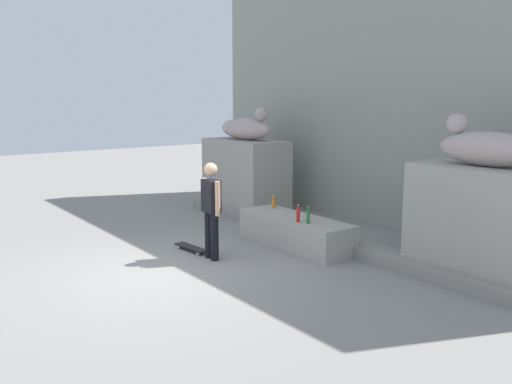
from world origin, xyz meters
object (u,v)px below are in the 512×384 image
statue_reclining_right (487,147)px  skateboard (191,247)px  bottle_green (308,216)px  skater (211,206)px  bottle_red (298,215)px  statue_reclining_left (246,128)px  bottle_orange (273,203)px

statue_reclining_right → skateboard: size_ratio=1.99×
skateboard → bottle_green: bearing=-136.6°
skater → bottle_red: skater is taller
statue_reclining_left → bottle_orange: 2.74m
statue_reclining_left → skateboard: (2.22, -2.83, -1.95)m
skater → bottle_green: 1.73m
bottle_red → bottle_green: bearing=21.3°
bottle_red → bottle_orange: size_ratio=1.27×
statue_reclining_left → bottle_red: size_ratio=5.14×
skater → bottle_green: skater is taller
skateboard → bottle_orange: bottle_orange is taller
skateboard → bottle_green: (1.38, 1.58, 0.61)m
bottle_green → bottle_orange: (-1.41, 0.34, -0.02)m
skater → bottle_orange: 2.01m
statue_reclining_left → statue_reclining_right: size_ratio=1.02×
statue_reclining_left → statue_reclining_right: (6.15, -0.01, 0.00)m
statue_reclining_right → bottle_green: (-2.55, -1.24, -1.34)m
skater → skateboard: bearing=6.6°
statue_reclining_right → skater: 4.45m
skater → bottle_green: bearing=-112.6°
skateboard → skater: bearing=178.1°
statue_reclining_left → skater: 4.15m
statue_reclining_right → skater: statue_reclining_right is taller
bottle_red → bottle_orange: (-1.22, 0.41, -0.03)m
bottle_orange → bottle_red: bearing=-18.5°
statue_reclining_left → bottle_green: (3.61, -1.25, -1.34)m
statue_reclining_right → bottle_red: statue_reclining_right is taller
statue_reclining_left → skater: bearing=-50.8°
skater → bottle_orange: skater is taller
statue_reclining_left → bottle_red: (3.42, -1.32, -1.33)m
bottle_green → bottle_red: size_ratio=0.93×
skateboard → bottle_red: bearing=-133.8°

